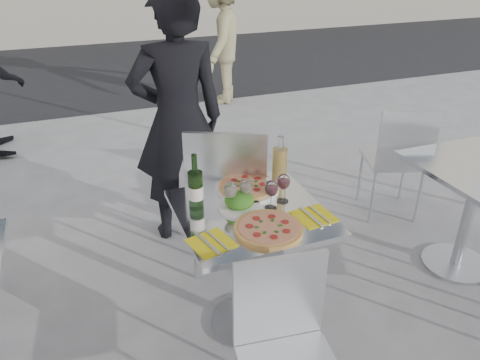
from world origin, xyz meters
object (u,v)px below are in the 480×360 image
object	(u,v)px
chair_near	(286,342)
woman_diner	(178,121)
pedestrian_b	(221,39)
wineglass_white_a	(230,191)
side_chair_rfar	(399,154)
carafe	(280,166)
pizza_far	(247,187)
wine_bottle	(196,188)
napkin_right	(314,216)
pizza_near	(269,228)
wineglass_red_b	(283,183)
wineglass_red_a	(271,189)
sugar_shaker	(271,188)
side_table_right	(473,195)
main_table	(250,245)
salad_plate	(239,202)
chair_far	(227,190)
napkin_left	(211,243)
wineglass_white_b	(246,187)

from	to	relation	value
chair_near	woman_diner	world-z (taller)	woman_diner
pedestrian_b	wineglass_white_a	size ratio (longest dim) A/B	10.45
side_chair_rfar	carafe	size ratio (longest dim) A/B	3.16
chair_near	carafe	xyz separation A→B (m)	(0.35, 0.83, 0.36)
pizza_far	wine_bottle	xyz separation A→B (m)	(-0.31, -0.09, 0.10)
pizza_far	napkin_right	distance (m)	0.43
side_chair_rfar	napkin_right	world-z (taller)	side_chair_rfar
woman_diner	pizza_near	world-z (taller)	woman_diner
wineglass_red_b	pedestrian_b	bearing A→B (deg)	75.75
pizza_far	carafe	world-z (taller)	carafe
chair_near	pedestrian_b	bearing A→B (deg)	81.10
woman_diner	wineglass_red_a	distance (m)	1.09
wineglass_red_b	woman_diner	bearing A→B (deg)	105.59
woman_diner	wineglass_red_b	distance (m)	1.07
wine_bottle	wineglass_red_b	size ratio (longest dim) A/B	1.87
napkin_right	sugar_shaker	bearing A→B (deg)	110.27
wineglass_red_a	side_table_right	bearing A→B (deg)	0.60
side_table_right	main_table	bearing A→B (deg)	180.00
side_chair_rfar	wineglass_red_a	world-z (taller)	side_chair_rfar
side_chair_rfar	chair_near	bearing A→B (deg)	58.96
pizza_near	carafe	bearing A→B (deg)	58.82
pizza_near	wine_bottle	distance (m)	0.42
pizza_near	wine_bottle	bearing A→B (deg)	128.83
woman_diner	salad_plate	xyz separation A→B (m)	(0.05, -1.02, -0.09)
sugar_shaker	wineglass_white_a	bearing A→B (deg)	-168.65
salad_plate	pizza_near	bearing A→B (deg)	-77.26
chair_far	wine_bottle	size ratio (longest dim) A/B	3.48
side_chair_rfar	napkin_left	bearing A→B (deg)	45.66
woman_diner	napkin_right	xyz separation A→B (m)	(0.37, -1.22, -0.12)
salad_plate	wineglass_white_a	size ratio (longest dim) A/B	1.40
carafe	wineglass_red_a	world-z (taller)	carafe
side_chair_rfar	wine_bottle	bearing A→B (deg)	36.80
napkin_left	pedestrian_b	bearing A→B (deg)	56.15
side_table_right	wineglass_red_b	distance (m)	1.35
chair_far	napkin_left	xyz separation A→B (m)	(-0.32, -0.69, 0.15)
pedestrian_b	salad_plate	distance (m)	4.08
side_table_right	chair_far	bearing A→B (deg)	161.20
side_chair_rfar	pizza_near	distance (m)	1.70
side_table_right	wineglass_white_b	world-z (taller)	wineglass_white_b
chair_far	side_chair_rfar	bearing A→B (deg)	-148.94
wine_bottle	wineglass_white_a	world-z (taller)	wine_bottle
salad_plate	wineglass_red_b	distance (m)	0.25
carafe	wineglass_red_b	distance (m)	0.17
side_chair_rfar	woman_diner	xyz separation A→B (m)	(-1.56, 0.38, 0.33)
woman_diner	chair_far	bearing A→B (deg)	107.29
pizza_far	wineglass_white_a	size ratio (longest dim) A/B	2.20
pizza_far	wineglass_red_b	world-z (taller)	wineglass_red_b
chair_far	wineglass_red_a	xyz separation A→B (m)	(0.05, -0.51, 0.25)
napkin_left	chair_near	bearing A→B (deg)	-83.33
wineglass_red_b	wineglass_white_b	bearing A→B (deg)	174.18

